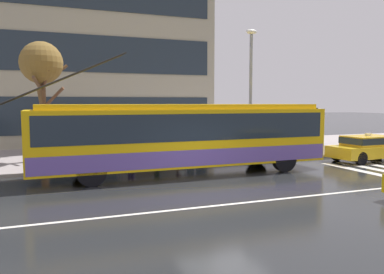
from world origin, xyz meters
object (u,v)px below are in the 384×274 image
Objects in this scene: pedestrian_approaching_curb at (155,126)px; street_tree_bare at (41,66)px; pedestrian_walking_past at (179,125)px; trolleybus at (185,135)px; bus_shelter at (155,121)px; street_lamp at (251,82)px; pedestrian_at_shelter at (132,131)px; taxi_ahead_of_bus at (369,147)px; pedestrian_waiting_by_pole at (96,128)px.

pedestrian_approaching_curb is 5.95m from street_tree_bare.
pedestrian_approaching_curb is at bearing -17.55° from street_tree_bare.
trolleybus is at bearing -106.35° from pedestrian_walking_past.
street_tree_bare is at bearing 138.29° from trolleybus.
bus_shelter is 0.70× the size of street_tree_bare.
trolleybus is at bearing -83.98° from pedestrian_approaching_curb.
street_tree_bare is (-5.20, 0.79, 2.60)m from bus_shelter.
street_lamp is (3.14, -1.99, 2.22)m from pedestrian_walking_past.
pedestrian_approaching_curb is (-0.33, 3.17, 0.22)m from trolleybus.
pedestrian_at_shelter is at bearing -134.43° from bus_shelter.
pedestrian_at_shelter is 3.56m from pedestrian_walking_past.
trolleybus is at bearing -150.48° from street_lamp.
taxi_ahead_of_bus is at bearing -29.17° from pedestrian_walking_past.
street_tree_bare reaches higher than pedestrian_at_shelter.
trolleybus reaches higher than pedestrian_walking_past.
pedestrian_waiting_by_pole reaches higher than pedestrian_walking_past.
bus_shelter is at bearing 76.05° from pedestrian_approaching_curb.
taxi_ahead_of_bus is 16.24m from street_tree_bare.
pedestrian_at_shelter reaches higher than taxi_ahead_of_bus.
taxi_ahead_of_bus is 9.60m from pedestrian_walking_past.
pedestrian_at_shelter is 0.34× the size of street_tree_bare.
pedestrian_at_shelter is at bearing -53.22° from pedestrian_waiting_by_pole.
pedestrian_approaching_curb is 0.32× the size of street_lamp.
trolleybus is 5.65m from street_lamp.
street_lamp reaches higher than trolleybus.
pedestrian_approaching_curb is (-0.20, -0.80, -0.21)m from bus_shelter.
trolleybus is 6.42× the size of pedestrian_waiting_by_pole.
pedestrian_at_shelter is (-1.60, 2.48, 0.07)m from trolleybus.
street_lamp is (7.45, -1.80, 2.25)m from pedestrian_waiting_by_pole.
pedestrian_walking_past is (2.92, 2.04, 0.08)m from pedestrian_at_shelter.
pedestrian_at_shelter is at bearing -179.55° from street_lamp.
bus_shelter is at bearing 91.97° from trolleybus.
street_tree_bare reaches higher than pedestrian_walking_past.
bus_shelter is at bearing 162.57° from street_lamp.
pedestrian_waiting_by_pole is at bearing 166.38° from street_lamp.
street_lamp is at bearing -12.82° from street_tree_bare.
trolleybus reaches higher than pedestrian_at_shelter.
trolleybus is 4.00m from bus_shelter.
taxi_ahead_of_bus is at bearing -18.07° from street_tree_bare.
pedestrian_walking_past is at bearing 73.65° from trolleybus.
street_tree_bare is at bearing 161.93° from taxi_ahead_of_bus.
street_lamp reaches higher than pedestrian_at_shelter.
street_tree_bare is (-3.74, 2.28, 2.96)m from pedestrian_at_shelter.
taxi_ahead_of_bus is 10.70m from bus_shelter.
street_lamp is (4.60, -1.44, 1.94)m from bus_shelter.
trolleybus is at bearing 179.20° from taxi_ahead_of_bus.
pedestrian_approaching_curb is 0.37× the size of street_tree_bare.
pedestrian_waiting_by_pole is (-2.98, 4.33, 0.12)m from trolleybus.
pedestrian_waiting_by_pole is at bearing 126.78° from pedestrian_at_shelter.
pedestrian_walking_past is at bearing 34.86° from pedestrian_at_shelter.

